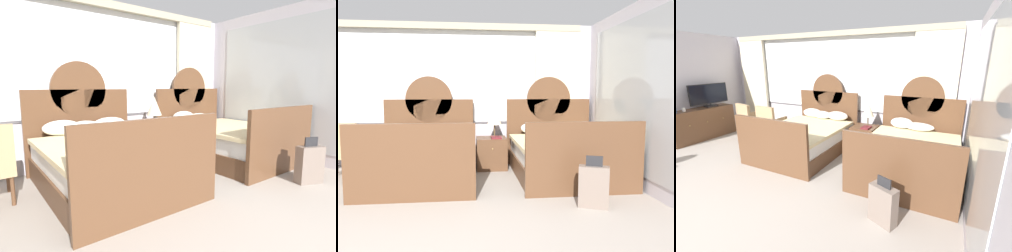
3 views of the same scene
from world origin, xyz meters
TOP-DOWN VIEW (x-y plane):
  - wall_back_window at (0.00, 4.02)m, footprint 6.42×0.22m
  - wall_right_mirror at (3.24, 1.74)m, footprint 0.08×4.63m
  - bed_near_window at (0.05, 2.89)m, footprint 1.64×2.15m
  - bed_near_mirror at (2.33, 2.87)m, footprint 1.64×2.15m
  - nightstand_between_beds at (1.19, 3.52)m, footprint 0.54×0.56m
  - table_lamp_on_nightstand at (1.25, 3.57)m, footprint 0.27×0.27m
  - book_on_nightstand at (1.27, 3.41)m, footprint 0.18×0.26m
  - dresser_minibar at (-2.98, 2.42)m, footprint 0.49×1.61m
  - tv_flatscreen at (-2.95, 2.71)m, footprint 0.20×1.03m
  - cup_on_dresser at (-2.95, 2.03)m, footprint 0.11×0.08m
  - armchair_by_window_left at (-1.26, 3.14)m, footprint 0.57×0.57m
  - armchair_by_window_centre at (-2.02, 3.14)m, footprint 0.65×0.65m
  - suitcase_on_floor at (2.28, 1.34)m, footprint 0.39×0.28m

SIDE VIEW (x-z plane):
  - suitcase_on_floor at x=2.28m, z-range -0.06..0.58m
  - nightstand_between_beds at x=1.19m, z-range 0.00..0.57m
  - bed_near_mirror at x=2.33m, z-range -0.49..1.20m
  - bed_near_window at x=0.05m, z-range -0.48..1.21m
  - dresser_minibar at x=-2.98m, z-range 0.00..0.81m
  - armchair_by_window_left at x=-1.26m, z-range 0.03..0.94m
  - armchair_by_window_centre at x=-2.02m, z-range 0.03..0.94m
  - book_on_nightstand at x=1.27m, z-range 0.57..0.60m
  - cup_on_dresser at x=-2.95m, z-range 0.81..0.90m
  - table_lamp_on_nightstand at x=1.25m, z-range 0.68..1.25m
  - tv_flatscreen at x=-2.95m, z-range 0.83..1.44m
  - wall_right_mirror at x=3.24m, z-range 0.00..2.70m
  - wall_back_window at x=0.00m, z-range 0.09..2.79m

